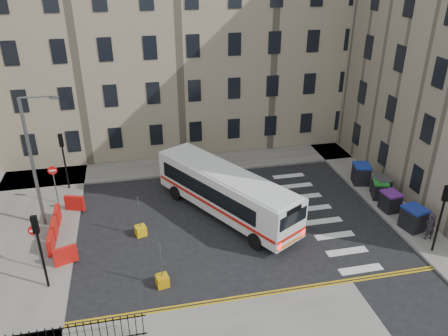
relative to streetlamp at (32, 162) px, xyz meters
name	(u,v)px	position (x,y,z in m)	size (l,w,h in m)	color
ground	(257,218)	(13.00, -2.00, -4.34)	(120.00, 120.00, 0.00)	black
pavement_north	(152,168)	(7.00, 6.60, -4.26)	(36.00, 3.20, 0.15)	slate
pavement_east	(357,176)	(22.00, 2.00, -4.26)	(2.40, 26.00, 0.15)	slate
pavement_west	(25,236)	(-1.00, -1.00, -4.26)	(6.00, 22.00, 0.15)	slate
terrace_north	(127,41)	(6.00, 13.50, 4.28)	(38.30, 10.80, 17.20)	gray
traffic_light_east	(443,209)	(21.60, -7.50, -1.47)	(0.28, 0.22, 4.10)	black
traffic_light_nw	(63,153)	(1.00, 4.50, -1.47)	(0.28, 0.22, 4.10)	black
traffic_light_sw	(39,241)	(1.00, -6.00, -1.47)	(0.28, 0.22, 4.10)	black
streetlamp	(32,162)	(0.00, 0.00, 0.00)	(0.50, 0.22, 8.14)	#595B5E
no_entry_north	(54,177)	(0.50, 2.50, -2.26)	(0.60, 0.08, 3.00)	#595B5E
no_entry_south	(36,238)	(0.50, -4.50, -2.26)	(0.60, 0.08, 3.00)	#595B5E
roadworks_barriers	(61,228)	(1.16, -1.50, -3.69)	(1.66, 6.26, 1.00)	red
bus	(225,191)	(11.16, -1.05, -2.62)	(7.55, 10.69, 2.97)	silver
wheelie_bin_a	(414,218)	(21.76, -5.30, -3.46)	(1.40, 1.53, 1.45)	black
wheelie_bin_b	(390,201)	(21.57, -3.08, -3.54)	(1.13, 1.27, 1.29)	black
wheelie_bin_c	(380,190)	(21.77, -1.48, -3.57)	(1.30, 1.39, 1.23)	black
wheelie_bin_d	(381,186)	(22.09, -1.09, -3.54)	(1.05, 1.19, 1.28)	black
wheelie_bin_e	(361,174)	(21.59, 0.79, -3.46)	(1.44, 1.56, 1.45)	black
pedestrian	(430,226)	(22.02, -6.47, -3.33)	(0.63, 0.41, 1.72)	black
bollard_yellow	(141,231)	(5.73, -2.27, -4.04)	(0.60, 0.60, 0.60)	#DFAD0C
bollard_chevron	(162,281)	(6.59, -7.00, -4.04)	(0.60, 0.60, 0.60)	#C18A0B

